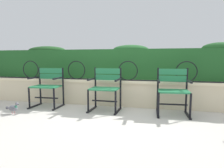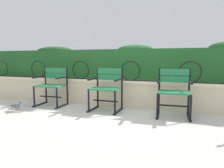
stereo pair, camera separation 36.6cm
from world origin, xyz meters
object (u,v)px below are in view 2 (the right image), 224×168
object	(u,v)px
park_chair_left	(52,85)
park_chair_centre	(107,87)
pigeon_far_side	(17,106)
park_chair_right	(174,91)

from	to	relation	value
park_chair_left	park_chair_centre	bearing A→B (deg)	-1.12
park_chair_left	pigeon_far_side	xyz separation A→B (m)	(-0.31, -0.71, -0.34)
park_chair_centre	park_chair_right	world-z (taller)	park_chair_right
park_chair_left	park_chair_right	distance (m)	2.57
park_chair_right	pigeon_far_side	distance (m)	2.97
park_chair_centre	park_chair_right	xyz separation A→B (m)	(1.28, -0.00, 0.00)
park_chair_left	park_chair_centre	world-z (taller)	park_chair_centre
park_chair_right	park_chair_centre	bearing A→B (deg)	179.82
park_chair_centre	pigeon_far_side	xyz separation A→B (m)	(-1.59, -0.68, -0.35)
park_chair_centre	pigeon_far_side	size ratio (longest dim) A/B	2.89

